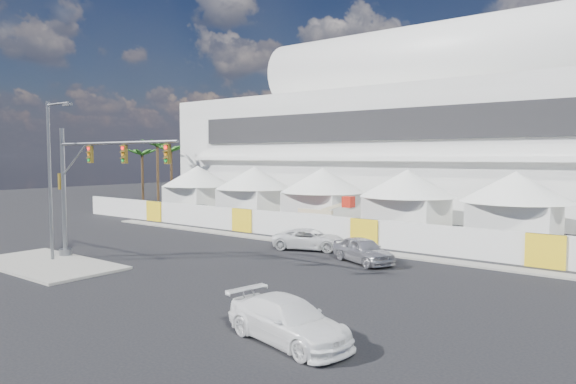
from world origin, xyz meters
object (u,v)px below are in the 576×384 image
Objects in this scene: sedan_silver at (363,250)px; lot_car_c at (203,212)px; traffic_mast at (83,186)px; streetlight_median at (52,169)px; pickup_near at (288,320)px; pickup_curb at (310,239)px; boom_lift at (311,222)px.

lot_car_c is at bearing 93.22° from sedan_silver.
lot_car_c is 22.61m from traffic_mast.
pickup_near is at bearing -6.01° from streetlight_median.
traffic_mast reaches higher than pickup_near.
sedan_silver reaches higher than pickup_curb.
pickup_near is 19.11m from traffic_mast.
streetlight_median reaches higher than pickup_curb.
lot_car_c is at bearing 113.25° from streetlight_median.
lot_car_c is 0.80× the size of boom_lift.
pickup_curb is 15.32m from traffic_mast.
streetlight_median reaches higher than traffic_mast.
streetlight_median is (-19.83, 2.09, 4.98)m from pickup_near.
streetlight_median reaches higher than boom_lift.
streetlight_median is at bearing -173.62° from lot_car_c.
sedan_silver is 5.46m from pickup_curb.
traffic_mast is (10.39, -19.68, 3.98)m from lot_car_c.
boom_lift is (5.34, 20.14, -4.87)m from streetlight_median.
pickup_near is 1.03× the size of lot_car_c.
traffic_mast is (-13.90, -10.21, 3.94)m from sedan_silver.
traffic_mast is (-8.72, -11.95, 4.00)m from pickup_curb.
sedan_silver is 0.89× the size of pickup_curb.
pickup_curb is at bearing 95.97° from sedan_silver.
pickup_curb is 0.45× the size of traffic_mast.
streetlight_median is at bearing 151.20° from sedan_silver.
pickup_curb is 8.48m from boom_lift.
sedan_silver is at bearing -128.16° from lot_car_c.
boom_lift is at bearing -109.85° from lot_car_c.
pickup_curb is at bearing 53.86° from traffic_mast.
sedan_silver is 0.48× the size of streetlight_median.
traffic_mast is at bearing -102.41° from boom_lift.
boom_lift is (14.31, -0.75, 0.14)m from lot_car_c.
pickup_curb is 18.05m from pickup_near.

